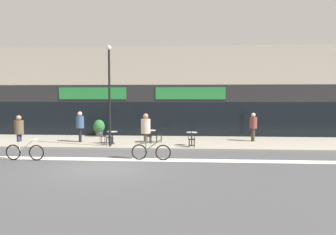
{
  "coord_description": "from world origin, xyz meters",
  "views": [
    {
      "loc": [
        3.56,
        -12.9,
        2.93
      ],
      "look_at": [
        2.17,
        6.43,
        1.66
      ],
      "focal_mm": 35.0,
      "sensor_mm": 36.0,
      "label": 1
    }
  ],
  "objects_px": {
    "bistro_table_1": "(150,134)",
    "cafe_chair_1_near": "(149,135)",
    "cafe_chair_0_side": "(102,135)",
    "cyclist_0": "(21,136)",
    "bistro_table_2": "(192,136)",
    "pedestrian_near_end": "(253,124)",
    "cafe_chair_0_near": "(109,136)",
    "cafe_chair_2_near": "(192,138)",
    "cyclist_1": "(147,134)",
    "lamp_post": "(109,89)",
    "cafe_chair_1_side": "(160,134)",
    "bistro_table_0": "(112,135)",
    "planter_pot": "(99,127)",
    "pedestrian_far_end": "(80,124)"
  },
  "relations": [
    {
      "from": "cafe_chair_1_near",
      "to": "cafe_chair_2_near",
      "type": "bearing_deg",
      "value": -111.79
    },
    {
      "from": "cafe_chair_0_near",
      "to": "pedestrian_far_end",
      "type": "bearing_deg",
      "value": 66.51
    },
    {
      "from": "cafe_chair_0_near",
      "to": "cafe_chair_2_near",
      "type": "relative_size",
      "value": 1.0
    },
    {
      "from": "lamp_post",
      "to": "cyclist_0",
      "type": "xyz_separation_m",
      "value": [
        -3.2,
        -3.62,
        -2.19
      ]
    },
    {
      "from": "bistro_table_0",
      "to": "cafe_chair_0_side",
      "type": "distance_m",
      "value": 0.63
    },
    {
      "from": "bistro_table_0",
      "to": "cafe_chair_2_near",
      "type": "bearing_deg",
      "value": -13.53
    },
    {
      "from": "cyclist_0",
      "to": "bistro_table_1",
      "type": "bearing_deg",
      "value": 46.68
    },
    {
      "from": "cafe_chair_2_near",
      "to": "cafe_chair_0_near",
      "type": "bearing_deg",
      "value": 89.51
    },
    {
      "from": "bistro_table_2",
      "to": "cyclist_1",
      "type": "bearing_deg",
      "value": -118.56
    },
    {
      "from": "cafe_chair_2_near",
      "to": "cyclist_1",
      "type": "height_order",
      "value": "cyclist_1"
    },
    {
      "from": "bistro_table_0",
      "to": "cyclist_1",
      "type": "distance_m",
      "value": 5.04
    },
    {
      "from": "bistro_table_2",
      "to": "planter_pot",
      "type": "relative_size",
      "value": 0.66
    },
    {
      "from": "cafe_chair_0_near",
      "to": "cyclist_0",
      "type": "xyz_separation_m",
      "value": [
        -3.06,
        -4.07,
        0.5
      ]
    },
    {
      "from": "bistro_table_2",
      "to": "planter_pot",
      "type": "height_order",
      "value": "planter_pot"
    },
    {
      "from": "bistro_table_2",
      "to": "planter_pot",
      "type": "bearing_deg",
      "value": 149.05
    },
    {
      "from": "bistro_table_2",
      "to": "cafe_chair_1_near",
      "type": "bearing_deg",
      "value": 167.66
    },
    {
      "from": "bistro_table_2",
      "to": "cyclist_1",
      "type": "xyz_separation_m",
      "value": [
        -2.03,
        -3.73,
        0.55
      ]
    },
    {
      "from": "cafe_chair_2_near",
      "to": "pedestrian_near_end",
      "type": "distance_m",
      "value": 4.75
    },
    {
      "from": "cafe_chair_1_side",
      "to": "planter_pot",
      "type": "xyz_separation_m",
      "value": [
        -4.55,
        2.69,
        0.11
      ]
    },
    {
      "from": "cyclist_0",
      "to": "pedestrian_near_end",
      "type": "xyz_separation_m",
      "value": [
        11.59,
        6.33,
        0.04
      ]
    },
    {
      "from": "cafe_chair_0_side",
      "to": "planter_pot",
      "type": "relative_size",
      "value": 0.78
    },
    {
      "from": "cafe_chair_0_side",
      "to": "cafe_chair_1_near",
      "type": "distance_m",
      "value": 2.79
    },
    {
      "from": "bistro_table_0",
      "to": "cafe_chair_1_side",
      "type": "height_order",
      "value": "cafe_chair_1_side"
    },
    {
      "from": "cafe_chair_0_side",
      "to": "cyclist_0",
      "type": "bearing_deg",
      "value": -115.93
    },
    {
      "from": "cafe_chair_0_near",
      "to": "cafe_chair_2_near",
      "type": "bearing_deg",
      "value": -91.04
    },
    {
      "from": "lamp_post",
      "to": "bistro_table_1",
      "type": "bearing_deg",
      "value": 40.8
    },
    {
      "from": "cafe_chair_0_side",
      "to": "pedestrian_near_end",
      "type": "bearing_deg",
      "value": 11.71
    },
    {
      "from": "cafe_chair_0_side",
      "to": "lamp_post",
      "type": "relative_size",
      "value": 0.16
    },
    {
      "from": "bistro_table_2",
      "to": "lamp_post",
      "type": "relative_size",
      "value": 0.14
    },
    {
      "from": "bistro_table_1",
      "to": "cafe_chair_0_side",
      "type": "relative_size",
      "value": 0.82
    },
    {
      "from": "pedestrian_far_end",
      "to": "pedestrian_near_end",
      "type": "bearing_deg",
      "value": 168.95
    },
    {
      "from": "cyclist_1",
      "to": "cafe_chair_1_side",
      "type": "bearing_deg",
      "value": 91.53
    },
    {
      "from": "bistro_table_2",
      "to": "cafe_chair_1_side",
      "type": "xyz_separation_m",
      "value": [
        -1.91,
        1.18,
        -0.02
      ]
    },
    {
      "from": "bistro_table_1",
      "to": "pedestrian_far_end",
      "type": "bearing_deg",
      "value": -178.04
    },
    {
      "from": "bistro_table_0",
      "to": "planter_pot",
      "type": "distance_m",
      "value": 3.8
    },
    {
      "from": "bistro_table_2",
      "to": "cafe_chair_0_side",
      "type": "relative_size",
      "value": 0.85
    },
    {
      "from": "cafe_chair_0_side",
      "to": "lamp_post",
      "type": "bearing_deg",
      "value": -53.22
    },
    {
      "from": "bistro_table_1",
      "to": "cafe_chair_1_near",
      "type": "distance_m",
      "value": 0.63
    },
    {
      "from": "bistro_table_1",
      "to": "cafe_chair_0_side",
      "type": "xyz_separation_m",
      "value": [
        -2.79,
        -0.67,
        -0.01
      ]
    },
    {
      "from": "cafe_chair_0_near",
      "to": "cafe_chair_0_side",
      "type": "distance_m",
      "value": 0.88
    },
    {
      "from": "pedestrian_near_end",
      "to": "cafe_chair_0_side",
      "type": "bearing_deg",
      "value": 178.8
    },
    {
      "from": "cafe_chair_0_side",
      "to": "cafe_chair_1_near",
      "type": "height_order",
      "value": "same"
    },
    {
      "from": "cafe_chair_2_near",
      "to": "planter_pot",
      "type": "height_order",
      "value": "planter_pot"
    },
    {
      "from": "bistro_table_1",
      "to": "pedestrian_near_end",
      "type": "bearing_deg",
      "value": 8.62
    },
    {
      "from": "planter_pot",
      "to": "pedestrian_near_end",
      "type": "xyz_separation_m",
      "value": [
        10.28,
        -1.73,
        0.42
      ]
    },
    {
      "from": "bistro_table_0",
      "to": "bistro_table_2",
      "type": "bearing_deg",
      "value": -6.12
    },
    {
      "from": "bistro_table_0",
      "to": "cafe_chair_1_near",
      "type": "bearing_deg",
      "value": 1.36
    },
    {
      "from": "bistro_table_1",
      "to": "lamp_post",
      "type": "height_order",
      "value": "lamp_post"
    },
    {
      "from": "bistro_table_0",
      "to": "cafe_chair_0_near",
      "type": "height_order",
      "value": "cafe_chair_0_near"
    },
    {
      "from": "cafe_chair_1_side",
      "to": "cafe_chair_2_near",
      "type": "xyz_separation_m",
      "value": [
        1.9,
        -1.81,
        0.0
      ]
    }
  ]
}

